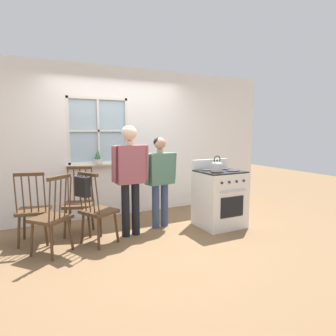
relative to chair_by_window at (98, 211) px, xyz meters
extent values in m
plane|color=brown|center=(0.72, -0.11, -0.46)|extent=(16.00, 16.00, 0.00)
cube|color=white|center=(2.41, 1.29, 0.89)|extent=(3.02, 0.06, 2.70)
cube|color=white|center=(0.36, 1.29, 0.03)|extent=(1.08, 0.06, 0.98)
cube|color=white|center=(0.36, 1.29, 1.96)|extent=(1.08, 0.06, 0.55)
cube|color=silver|center=(0.36, 1.21, 0.51)|extent=(1.14, 0.10, 0.03)
cube|color=#9EB7C6|center=(0.36, 1.30, 1.10)|extent=(1.02, 0.01, 1.11)
cube|color=silver|center=(0.36, 1.27, 1.10)|extent=(0.04, 0.02, 1.17)
cube|color=silver|center=(0.36, 1.27, 1.10)|extent=(1.08, 0.02, 0.04)
cube|color=silver|center=(-0.16, 1.27, 1.10)|extent=(0.04, 0.03, 1.17)
cube|color=silver|center=(0.88, 1.27, 1.10)|extent=(0.04, 0.03, 1.17)
cube|color=silver|center=(0.36, 1.27, 1.67)|extent=(1.08, 0.03, 0.04)
cube|color=silver|center=(0.36, 1.27, 0.54)|extent=(1.08, 0.03, 0.04)
cube|color=#4C331E|center=(0.02, 0.01, 0.00)|extent=(0.54, 0.55, 0.04)
cylinder|color=#4C331E|center=(0.24, -0.07, -0.24)|extent=(0.09, 0.06, 0.44)
cylinder|color=#4C331E|center=(0.09, 0.23, -0.24)|extent=(0.06, 0.09, 0.44)
cylinder|color=#4C331E|center=(-0.05, -0.21, -0.24)|extent=(0.06, 0.09, 0.44)
cylinder|color=#4C331E|center=(-0.20, 0.09, -0.24)|extent=(0.09, 0.06, 0.44)
cylinder|color=#4C331E|center=(-0.05, -0.23, 0.26)|extent=(0.07, 0.05, 0.53)
cylinder|color=#4C331E|center=(-0.09, -0.15, 0.26)|extent=(0.07, 0.05, 0.53)
cylinder|color=#4C331E|center=(-0.13, -0.06, 0.26)|extent=(0.07, 0.05, 0.53)
cylinder|color=#4C331E|center=(-0.17, 0.02, 0.26)|extent=(0.07, 0.05, 0.53)
cylinder|color=#4C331E|center=(-0.21, 0.10, 0.26)|extent=(0.07, 0.05, 0.53)
cube|color=#4C331E|center=(-0.13, -0.06, 0.54)|extent=(0.20, 0.36, 0.04)
cube|color=#4C331E|center=(-0.79, 0.44, 0.00)|extent=(0.50, 0.49, 0.04)
cylinder|color=#4C331E|center=(-0.58, 0.56, -0.24)|extent=(0.08, 0.07, 0.44)
cylinder|color=#4C331E|center=(-0.91, 0.64, -0.24)|extent=(0.07, 0.08, 0.44)
cylinder|color=#4C331E|center=(-0.66, 0.25, -0.24)|extent=(0.07, 0.08, 0.44)
cylinder|color=#4C331E|center=(-0.99, 0.33, -0.24)|extent=(0.08, 0.07, 0.44)
cylinder|color=#4C331E|center=(-0.65, 0.24, 0.26)|extent=(0.03, 0.08, 0.53)
cylinder|color=#4C331E|center=(-0.74, 0.26, 0.26)|extent=(0.03, 0.08, 0.53)
cylinder|color=#4C331E|center=(-0.83, 0.28, 0.26)|extent=(0.03, 0.08, 0.53)
cylinder|color=#4C331E|center=(-0.91, 0.30, 0.26)|extent=(0.03, 0.08, 0.53)
cylinder|color=#4C331E|center=(-1.00, 0.32, 0.26)|extent=(0.03, 0.08, 0.53)
cube|color=#4C331E|center=(-0.83, 0.28, 0.54)|extent=(0.38, 0.13, 0.04)
cube|color=#4C331E|center=(-0.16, 0.52, 0.00)|extent=(0.53, 0.52, 0.04)
cylinder|color=#4C331E|center=(-0.38, 0.43, -0.24)|extent=(0.09, 0.06, 0.44)
cylinder|color=#4C331E|center=(-0.06, 0.31, -0.24)|extent=(0.06, 0.09, 0.44)
cylinder|color=#4C331E|center=(-0.26, 0.73, -0.24)|extent=(0.06, 0.09, 0.44)
cylinder|color=#4C331E|center=(0.05, 0.61, -0.24)|extent=(0.09, 0.06, 0.44)
cylinder|color=#4C331E|center=(-0.27, 0.74, 0.26)|extent=(0.04, 0.07, 0.53)
cylinder|color=#4C331E|center=(-0.19, 0.71, 0.26)|extent=(0.04, 0.07, 0.53)
cylinder|color=#4C331E|center=(-0.10, 0.68, 0.26)|extent=(0.04, 0.07, 0.53)
cylinder|color=#4C331E|center=(-0.02, 0.64, 0.26)|extent=(0.04, 0.07, 0.53)
cylinder|color=#4C331E|center=(0.07, 0.61, 0.26)|extent=(0.04, 0.07, 0.53)
cube|color=#4C331E|center=(-0.10, 0.68, 0.54)|extent=(0.37, 0.17, 0.04)
cube|color=#4C331E|center=(-0.61, -0.05, 0.00)|extent=(0.58, 0.58, 0.04)
cylinder|color=#4C331E|center=(-0.59, 0.18, -0.24)|extent=(0.05, 0.09, 0.44)
cylinder|color=#4C331E|center=(-0.85, -0.04, -0.24)|extent=(0.09, 0.05, 0.44)
cylinder|color=#4C331E|center=(-0.38, -0.06, -0.24)|extent=(0.09, 0.05, 0.44)
cylinder|color=#4C331E|center=(-0.64, -0.28, -0.24)|extent=(0.05, 0.09, 0.44)
cylinder|color=#4C331E|center=(-0.37, -0.06, 0.26)|extent=(0.06, 0.07, 0.53)
cylinder|color=#4C331E|center=(-0.44, -0.12, 0.26)|extent=(0.06, 0.07, 0.53)
cylinder|color=#4C331E|center=(-0.50, -0.18, 0.26)|extent=(0.06, 0.07, 0.53)
cylinder|color=#4C331E|center=(-0.57, -0.24, 0.26)|extent=(0.06, 0.07, 0.53)
cylinder|color=#4C331E|center=(-0.64, -0.30, 0.26)|extent=(0.06, 0.07, 0.53)
cube|color=#4C331E|center=(-0.50, -0.18, 0.54)|extent=(0.32, 0.28, 0.04)
cylinder|color=black|center=(0.44, 0.10, -0.06)|extent=(0.12, 0.12, 0.80)
cylinder|color=black|center=(0.60, 0.11, -0.06)|extent=(0.12, 0.12, 0.80)
cube|color=#934C56|center=(0.52, 0.11, 0.62)|extent=(0.42, 0.22, 0.56)
cylinder|color=#934C56|center=(0.27, 0.08, 0.64)|extent=(0.08, 0.11, 0.52)
cylinder|color=#934C56|center=(0.76, 0.09, 0.64)|extent=(0.08, 0.11, 0.52)
cylinder|color=beige|center=(0.52, 0.11, 0.93)|extent=(0.10, 0.10, 0.07)
sphere|color=beige|center=(0.52, 0.11, 1.07)|extent=(0.22, 0.22, 0.22)
ellipsoid|color=silver|center=(0.52, 0.12, 1.09)|extent=(0.22, 0.22, 0.18)
cylinder|color=#384766|center=(1.00, 0.25, -0.11)|extent=(0.12, 0.12, 0.71)
cylinder|color=#384766|center=(1.17, 0.28, -0.11)|extent=(0.12, 0.12, 0.71)
cube|color=#4C7560|center=(1.09, 0.27, 0.50)|extent=(0.48, 0.28, 0.50)
cylinder|color=#4C7560|center=(0.83, 0.21, 0.52)|extent=(0.09, 0.12, 0.46)
cylinder|color=#4C7560|center=(1.35, 0.29, 0.52)|extent=(0.09, 0.12, 0.46)
cylinder|color=tan|center=(1.09, 0.27, 0.78)|extent=(0.10, 0.10, 0.06)
sphere|color=tan|center=(1.09, 0.27, 0.91)|extent=(0.19, 0.19, 0.19)
ellipsoid|color=black|center=(1.08, 0.28, 0.92)|extent=(0.19, 0.19, 0.15)
cube|color=white|center=(1.97, -0.14, -0.01)|extent=(0.70, 0.64, 0.90)
cube|color=black|center=(1.97, -0.14, 0.45)|extent=(0.69, 0.61, 0.02)
cylinder|color=#2D2D30|center=(1.81, -0.27, 0.47)|extent=(0.20, 0.20, 0.02)
cylinder|color=#2D2D30|center=(2.13, -0.27, 0.47)|extent=(0.20, 0.20, 0.02)
cylinder|color=#2D2D30|center=(1.81, -0.01, 0.47)|extent=(0.20, 0.20, 0.02)
cylinder|color=#2D2D30|center=(2.13, -0.01, 0.47)|extent=(0.20, 0.20, 0.02)
cube|color=white|center=(1.97, 0.15, 0.54)|extent=(0.70, 0.06, 0.16)
cube|color=black|center=(1.97, -0.46, -0.07)|extent=(0.44, 0.01, 0.32)
cylinder|color=silver|center=(1.97, -0.48, 0.19)|extent=(0.49, 0.02, 0.02)
cylinder|color=#232326|center=(1.76, -0.47, 0.33)|extent=(0.04, 0.02, 0.04)
cylinder|color=#232326|center=(1.90, -0.47, 0.33)|extent=(0.04, 0.02, 0.04)
cylinder|color=#232326|center=(2.04, -0.47, 0.33)|extent=(0.04, 0.02, 0.04)
cylinder|color=#232326|center=(2.18, -0.47, 0.33)|extent=(0.04, 0.02, 0.04)
cylinder|color=#B7B7BC|center=(1.81, -0.27, 0.54)|extent=(0.17, 0.17, 0.12)
ellipsoid|color=#B7B7BC|center=(1.81, -0.27, 0.60)|extent=(0.16, 0.16, 0.07)
sphere|color=black|center=(1.81, -0.27, 0.64)|extent=(0.03, 0.03, 0.03)
cylinder|color=#B7B7BC|center=(1.90, -0.27, 0.55)|extent=(0.08, 0.03, 0.07)
torus|color=black|center=(1.81, -0.27, 0.66)|extent=(0.12, 0.01, 0.12)
cylinder|color=beige|center=(0.32, 1.20, 0.56)|extent=(0.16, 0.16, 0.09)
cylinder|color=#33261C|center=(0.32, 1.20, 0.60)|extent=(0.14, 0.14, 0.01)
cone|color=#2D7038|center=(0.34, 1.21, 0.69)|extent=(0.06, 0.04, 0.17)
cone|color=#2D7038|center=(0.32, 1.22, 0.64)|extent=(0.04, 0.05, 0.08)
cone|color=#2D7038|center=(0.30, 1.21, 0.69)|extent=(0.08, 0.05, 0.17)
cone|color=#2D7038|center=(0.31, 1.18, 0.65)|extent=(0.04, 0.05, 0.10)
cone|color=#2D7038|center=(0.34, 1.18, 0.67)|extent=(0.05, 0.06, 0.13)
cube|color=black|center=(-0.21, -0.10, 0.38)|extent=(0.18, 0.24, 0.26)
torus|color=black|center=(-0.14, -0.07, 0.55)|extent=(0.17, 0.17, 0.01)
camera|label=1|loc=(-0.97, -4.03, 1.12)|focal=32.00mm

